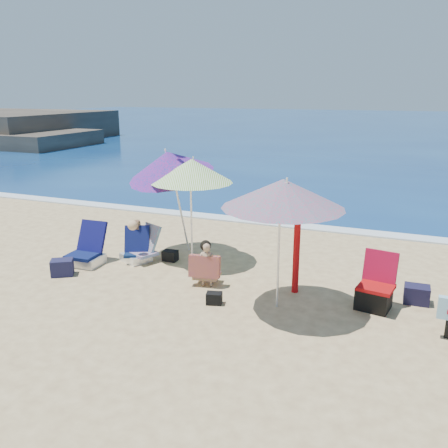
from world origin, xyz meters
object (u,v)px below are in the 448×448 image
at_px(umbrella_striped, 192,171).
at_px(chair_rainbow, 141,252).
at_px(person_center, 206,265).
at_px(umbrella_turquoise, 283,194).
at_px(umbrella_blue, 169,164).
at_px(chair_navy, 87,253).
at_px(camp_chair_left, 375,292).
at_px(person_left, 138,240).
at_px(furled_umbrella, 295,247).

xyz_separation_m(umbrella_striped, chair_rainbow, (-1.01, -0.33, -1.65)).
bearing_deg(person_center, umbrella_turquoise, -16.22).
height_order(umbrella_blue, chair_navy, umbrella_blue).
bearing_deg(chair_rainbow, umbrella_striped, 18.20).
height_order(umbrella_turquoise, chair_navy, umbrella_turquoise).
distance_m(umbrella_striped, umbrella_blue, 0.59).
relative_size(umbrella_striped, chair_rainbow, 2.63).
relative_size(umbrella_blue, camp_chair_left, 2.61).
distance_m(umbrella_blue, camp_chair_left, 4.55).
relative_size(umbrella_blue, person_left, 2.61).
bearing_deg(umbrella_turquoise, umbrella_blue, 149.89).
xyz_separation_m(umbrella_striped, camp_chair_left, (3.56, -0.84, -1.57)).
relative_size(umbrella_turquoise, person_left, 2.64).
bearing_deg(person_center, chair_navy, 177.31).
bearing_deg(umbrella_blue, furled_umbrella, -17.32).
bearing_deg(chair_rainbow, person_center, -21.26).
height_order(umbrella_blue, camp_chair_left, umbrella_blue).
relative_size(umbrella_striped, person_left, 2.33).
relative_size(umbrella_striped, person_center, 2.63).
bearing_deg(chair_rainbow, person_left, 144.73).
distance_m(umbrella_striped, chair_rainbow, 1.97).
xyz_separation_m(umbrella_turquoise, person_center, (-1.45, 0.42, -1.47)).
distance_m(umbrella_striped, camp_chair_left, 3.98).
xyz_separation_m(chair_navy, person_left, (0.78, 0.62, 0.19)).
bearing_deg(person_center, umbrella_blue, 137.95).
distance_m(person_center, person_left, 1.99).
bearing_deg(person_center, camp_chair_left, 3.50).
relative_size(umbrella_turquoise, person_center, 2.98).
relative_size(chair_rainbow, person_center, 1.00).
relative_size(umbrella_blue, person_center, 2.94).
xyz_separation_m(person_center, person_left, (-1.84, 0.75, 0.02)).
distance_m(umbrella_turquoise, chair_rainbow, 3.77).
bearing_deg(umbrella_turquoise, chair_navy, 172.39).
height_order(umbrella_striped, person_center, umbrella_striped).
distance_m(umbrella_turquoise, umbrella_blue, 3.18).
height_order(person_center, person_left, person_left).
bearing_deg(camp_chair_left, umbrella_striped, 166.71).
xyz_separation_m(chair_rainbow, camp_chair_left, (4.57, -0.51, 0.08)).
bearing_deg(umbrella_striped, person_center, -54.14).
xyz_separation_m(umbrella_blue, person_left, (-0.54, -0.42, -1.52)).
relative_size(furled_umbrella, chair_rainbow, 1.84).
relative_size(umbrella_turquoise, umbrella_striped, 1.13).
relative_size(chair_navy, person_center, 1.02).
distance_m(umbrella_turquoise, camp_chair_left, 2.18).
height_order(umbrella_striped, furled_umbrella, umbrella_striped).
bearing_deg(umbrella_striped, camp_chair_left, -13.29).
height_order(umbrella_striped, chair_rainbow, umbrella_striped).
relative_size(chair_rainbow, person_left, 0.89).
height_order(umbrella_turquoise, person_center, umbrella_turquoise).
bearing_deg(person_left, camp_chair_left, -7.02).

